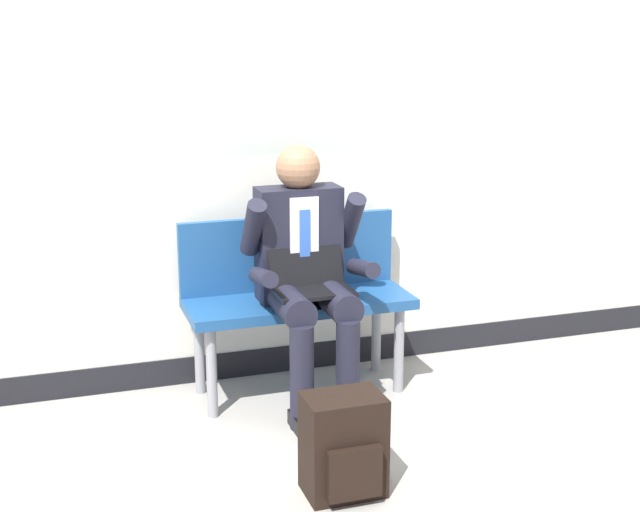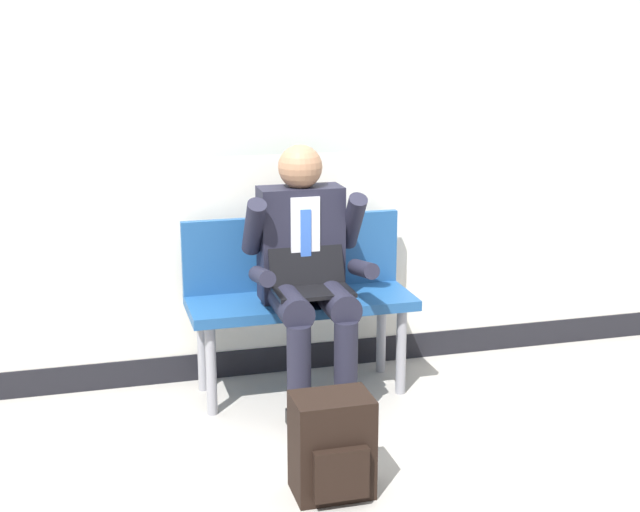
% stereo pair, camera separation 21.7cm
% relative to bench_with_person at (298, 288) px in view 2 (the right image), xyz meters
% --- Properties ---
extents(ground_plane, '(18.00, 18.00, 0.00)m').
position_rel_bench_with_person_xyz_m(ground_plane, '(0.08, -0.36, -0.52)').
color(ground_plane, '#9E9991').
extents(station_wall, '(5.97, 0.14, 2.89)m').
position_rel_bench_with_person_xyz_m(station_wall, '(0.08, 0.28, 0.91)').
color(station_wall, beige).
rests_on(station_wall, ground).
extents(bench_with_person, '(1.10, 0.42, 0.86)m').
position_rel_bench_with_person_xyz_m(bench_with_person, '(0.00, 0.00, 0.00)').
color(bench_with_person, navy).
rests_on(bench_with_person, ground).
extents(person_seated, '(0.57, 0.70, 1.24)m').
position_rel_bench_with_person_xyz_m(person_seated, '(0.00, -0.19, 0.14)').
color(person_seated, '#1E1E2D').
rests_on(person_seated, ground).
extents(backpack, '(0.31, 0.26, 0.41)m').
position_rel_bench_with_person_xyz_m(backpack, '(-0.13, -1.07, -0.32)').
color(backpack, black).
rests_on(backpack, ground).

